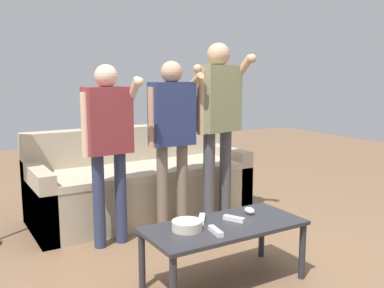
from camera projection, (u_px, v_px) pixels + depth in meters
name	position (u px, v px, depth m)	size (l,w,h in m)	color
ground_plane	(236.00, 273.00, 3.03)	(12.00, 12.00, 0.00)	brown
couch	(140.00, 184.00, 4.24)	(2.08, 0.83, 0.84)	#B7A88E
coffee_table	(224.00, 232.00, 2.82)	(1.06, 0.49, 0.41)	#2D2D33
snack_bowl	(187.00, 225.00, 2.71)	(0.19, 0.19, 0.06)	beige
game_remote_nunchuk	(250.00, 211.00, 3.01)	(0.06, 0.09, 0.05)	white
player_left	(108.00, 134.00, 3.39)	(0.44, 0.33, 1.45)	#2D3856
player_center	(172.00, 126.00, 3.68)	(0.44, 0.29, 1.48)	#756656
player_right	(218.00, 112.00, 3.91)	(0.52, 0.35, 1.65)	#47474C
game_remote_wand_near	(234.00, 219.00, 2.87)	(0.10, 0.15, 0.03)	white
game_remote_wand_far	(216.00, 231.00, 2.65)	(0.06, 0.16, 0.03)	white
game_remote_wand_spare	(202.00, 219.00, 2.88)	(0.12, 0.15, 0.03)	white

